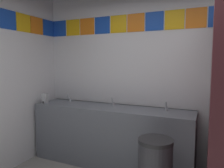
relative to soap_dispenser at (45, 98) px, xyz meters
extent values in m
cube|color=silver|center=(1.81, 0.48, 0.40)|extent=(3.93, 0.08, 2.72)
cube|color=#1947B7|center=(-0.01, 0.44, 1.17)|extent=(0.27, 0.01, 0.27)
cube|color=yellow|center=(0.27, 0.44, 1.17)|extent=(0.27, 0.01, 0.27)
cube|color=orange|center=(0.55, 0.44, 1.17)|extent=(0.27, 0.01, 0.27)
cube|color=#1947B7|center=(0.83, 0.44, 1.17)|extent=(0.27, 0.01, 0.27)
cube|color=yellow|center=(1.11, 0.44, 1.17)|extent=(0.27, 0.01, 0.27)
cube|color=orange|center=(1.39, 0.44, 1.17)|extent=(0.27, 0.01, 0.27)
cube|color=#1947B7|center=(1.67, 0.44, 1.17)|extent=(0.27, 0.01, 0.27)
cube|color=yellow|center=(1.95, 0.44, 1.17)|extent=(0.27, 0.01, 0.27)
cube|color=orange|center=(2.23, 0.44, 1.17)|extent=(0.27, 0.01, 0.27)
cube|color=#1947B7|center=(2.52, 0.44, 1.17)|extent=(0.27, 0.01, 0.27)
cube|color=#1947B7|center=(-0.15, -0.52, 1.17)|extent=(0.01, 0.27, 0.27)
cube|color=yellow|center=(-0.15, -0.24, 1.17)|extent=(0.01, 0.27, 0.27)
cube|color=orange|center=(-0.15, 0.03, 1.17)|extent=(0.01, 0.27, 0.27)
cube|color=#1947B7|center=(-0.15, 0.31, 1.17)|extent=(0.01, 0.27, 0.27)
cube|color=slate|center=(1.10, 0.16, -0.52)|extent=(2.41, 0.56, 0.89)
cube|color=slate|center=(1.10, 0.43, -0.12)|extent=(2.41, 0.03, 0.08)
cylinder|color=silver|center=(0.30, 0.13, -0.13)|extent=(0.34, 0.34, 0.10)
cylinder|color=silver|center=(1.10, 0.13, -0.13)|extent=(0.34, 0.34, 0.10)
cylinder|color=silver|center=(1.91, 0.13, -0.13)|extent=(0.34, 0.34, 0.10)
cylinder|color=silver|center=(0.30, 0.27, -0.05)|extent=(0.04, 0.04, 0.05)
cylinder|color=silver|center=(0.30, 0.22, 0.02)|extent=(0.02, 0.06, 0.09)
cylinder|color=silver|center=(1.10, 0.27, -0.05)|extent=(0.04, 0.04, 0.05)
cylinder|color=silver|center=(1.10, 0.22, 0.02)|extent=(0.02, 0.06, 0.09)
cylinder|color=silver|center=(1.91, 0.27, -0.05)|extent=(0.04, 0.04, 0.05)
cylinder|color=silver|center=(1.91, 0.22, 0.02)|extent=(0.02, 0.06, 0.09)
cube|color=#B7BABF|center=(0.00, 0.00, 0.00)|extent=(0.09, 0.07, 0.16)
cylinder|color=black|center=(0.00, -0.04, -0.06)|extent=(0.02, 0.02, 0.03)
cube|color=#471E23|center=(2.46, -0.27, 0.10)|extent=(0.04, 1.43, 2.13)
cylinder|color=silver|center=(2.48, -0.97, 0.20)|extent=(0.02, 0.02, 0.10)
cylinder|color=#262628|center=(1.94, -0.53, -0.24)|extent=(0.37, 0.37, 0.04)
camera|label=1|loc=(2.44, -2.73, 0.58)|focal=34.79mm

